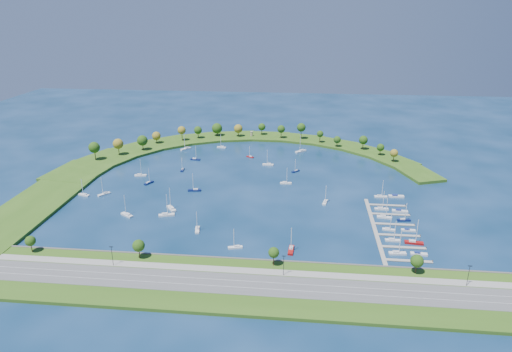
# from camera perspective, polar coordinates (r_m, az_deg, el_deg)

# --- Properties ---
(ground) EXTENTS (700.00, 700.00, 0.00)m
(ground) POSITION_cam_1_polar(r_m,az_deg,el_deg) (319.34, -0.99, -0.95)
(ground) COLOR #07233E
(ground) RESTS_ON ground
(south_shoreline) EXTENTS (420.00, 43.10, 11.60)m
(south_shoreline) POSITION_cam_1_polar(r_m,az_deg,el_deg) (210.67, -5.09, -12.98)
(south_shoreline) COLOR #2E5316
(south_shoreline) RESTS_ON ground
(breakwater) EXTENTS (286.74, 247.64, 2.00)m
(breakwater) POSITION_cam_1_polar(r_m,az_deg,el_deg) (371.96, -7.19, 2.21)
(breakwater) COLOR #2E5316
(breakwater) RESTS_ON ground
(breakwater_trees) EXTENTS (239.19, 95.27, 14.70)m
(breakwater_trees) POSITION_cam_1_polar(r_m,az_deg,el_deg) (400.43, -4.04, 5.03)
(breakwater_trees) COLOR #382314
(breakwater_trees) RESTS_ON breakwater
(harbor_tower) EXTENTS (2.60, 2.60, 4.21)m
(harbor_tower) POSITION_cam_1_polar(r_m,az_deg,el_deg) (427.71, -0.55, 5.25)
(harbor_tower) COLOR gray
(harbor_tower) RESTS_ON breakwater
(dock_system) EXTENTS (24.28, 82.00, 1.60)m
(dock_system) POSITION_cam_1_polar(r_m,az_deg,el_deg) (265.95, 16.04, -6.35)
(dock_system) COLOR gray
(dock_system) RESTS_ON ground
(moored_boat_0) EXTENTS (9.66, 8.95, 15.15)m
(moored_boat_0) POSITION_cam_1_polar(r_m,az_deg,el_deg) (389.27, 5.57, 3.11)
(moored_boat_0) COLOR silver
(moored_boat_0) RESTS_ON ground
(moored_boat_1) EXTENTS (2.33, 7.03, 10.19)m
(moored_boat_1) POSITION_cam_1_polar(r_m,az_deg,el_deg) (348.50, -9.10, 0.81)
(moored_boat_1) COLOR #0A1443
(moored_boat_1) RESTS_ON ground
(moored_boat_2) EXTENTS (8.38, 4.06, 11.87)m
(moored_boat_2) POSITION_cam_1_polar(r_m,az_deg,el_deg) (399.97, -4.28, 3.62)
(moored_boat_2) COLOR silver
(moored_boat_2) RESTS_ON ground
(moored_boat_3) EXTENTS (6.43, 4.76, 9.41)m
(moored_boat_3) POSITION_cam_1_polar(r_m,az_deg,el_deg) (373.75, -0.73, 2.44)
(moored_boat_3) COLOR maroon
(moored_boat_3) RESTS_ON ground
(moored_boat_4) EXTENTS (8.82, 6.94, 13.08)m
(moored_boat_4) POSITION_cam_1_polar(r_m,az_deg,el_deg) (281.77, -15.69, -4.61)
(moored_boat_4) COLOR silver
(moored_boat_4) RESTS_ON ground
(moored_boat_5) EXTENTS (3.64, 8.25, 11.72)m
(moored_boat_5) POSITION_cam_1_polar(r_m,az_deg,el_deg) (256.62, -7.27, -6.55)
(moored_boat_5) COLOR silver
(moored_boat_5) RESTS_ON ground
(moored_boat_6) EXTENTS (8.13, 4.41, 11.51)m
(moored_boat_6) POSITION_cam_1_polar(r_m,az_deg,el_deg) (319.38, -20.51, -2.15)
(moored_boat_6) COLOR silver
(moored_boat_6) RESTS_ON ground
(moored_boat_7) EXTENTS (3.16, 9.26, 13.39)m
(moored_boat_7) POSITION_cam_1_polar(r_m,az_deg,el_deg) (235.63, 4.37, -9.04)
(moored_boat_7) COLOR maroon
(moored_boat_7) RESTS_ON ground
(moored_boat_8) EXTENTS (7.04, 8.15, 12.44)m
(moored_boat_8) POSITION_cam_1_polar(r_m,az_deg,el_deg) (316.27, -18.29, -2.09)
(moored_boat_8) COLOR silver
(moored_boat_8) RESTS_ON ground
(moored_boat_9) EXTENTS (5.51, 7.73, 11.22)m
(moored_boat_9) POSITION_cam_1_polar(r_m,az_deg,el_deg) (327.59, -13.13, -0.78)
(moored_boat_9) COLOR #0A1443
(moored_boat_9) RESTS_ON ground
(moored_boat_10) EXTENTS (3.87, 8.03, 11.38)m
(moored_boat_10) POSITION_cam_1_polar(r_m,az_deg,el_deg) (291.56, 8.55, -3.17)
(moored_boat_10) COLOR silver
(moored_boat_10) RESTS_ON ground
(moored_boat_11) EXTENTS (8.05, 3.10, 11.54)m
(moored_boat_11) POSITION_cam_1_polar(r_m,az_deg,el_deg) (370.60, -7.52, 2.11)
(moored_boat_11) COLOR #0A1443
(moored_boat_11) RESTS_ON ground
(moored_boat_12) EXTENTS (9.59, 5.20, 13.59)m
(moored_boat_12) POSITION_cam_1_polar(r_m,az_deg,el_deg) (276.50, -11.04, -4.69)
(moored_boat_12) COLOR silver
(moored_boat_12) RESTS_ON ground
(moored_boat_13) EXTENTS (8.10, 2.84, 11.68)m
(moored_boat_13) POSITION_cam_1_polar(r_m,az_deg,el_deg) (319.36, 3.70, -0.82)
(moored_boat_13) COLOR silver
(moored_boat_13) RESTS_ON ground
(moored_boat_14) EXTENTS (8.80, 3.51, 12.59)m
(moored_boat_14) POSITION_cam_1_polar(r_m,az_deg,el_deg) (309.31, -7.62, -1.69)
(moored_boat_14) COLOR #0A1443
(moored_boat_14) RESTS_ON ground
(moored_boat_15) EXTENTS (8.81, 3.79, 12.54)m
(moored_boat_15) POSITION_cam_1_polar(r_m,az_deg,el_deg) (343.32, -14.12, 0.14)
(moored_boat_15) COLOR silver
(moored_boat_15) RESTS_ON ground
(moored_boat_16) EXTENTS (6.13, 6.29, 10.09)m
(moored_boat_16) POSITION_cam_1_polar(r_m,az_deg,el_deg) (342.75, 4.94, 0.66)
(moored_boat_16) COLOR #0A1443
(moored_boat_16) RESTS_ON ground
(moored_boat_17) EXTENTS (8.67, 3.05, 12.50)m
(moored_boat_17) POSITION_cam_1_polar(r_m,az_deg,el_deg) (355.48, 1.51, 1.48)
(moored_boat_17) COLOR silver
(moored_boat_17) RESTS_ON ground
(moored_boat_18) EXTENTS (7.91, 9.23, 14.04)m
(moored_boat_18) POSITION_cam_1_polar(r_m,az_deg,el_deg) (284.10, -10.44, -3.93)
(moored_boat_18) COLOR silver
(moored_boat_18) RESTS_ON ground
(moored_boat_19) EXTENTS (8.20, 9.32, 14.32)m
(moored_boat_19) POSITION_cam_1_polar(r_m,az_deg,el_deg) (398.76, -8.70, 3.39)
(moored_boat_19) COLOR silver
(moored_boat_19) RESTS_ON ground
(moored_boat_20) EXTENTS (7.70, 3.88, 10.90)m
(moored_boat_20) POSITION_cam_1_polar(r_m,az_deg,el_deg) (237.73, -2.57, -8.73)
(moored_boat_20) COLOR silver
(moored_boat_20) RESTS_ON ground
(docked_boat_0) EXTENTS (8.72, 3.07, 12.58)m
(docked_boat_0) POSITION_cam_1_polar(r_m,az_deg,el_deg) (242.69, 17.10, -9.05)
(docked_boat_0) COLOR silver
(docked_boat_0) RESTS_ON ground
(docked_boat_1) EXTENTS (8.28, 2.78, 1.66)m
(docked_boat_1) POSITION_cam_1_polar(r_m,az_deg,el_deg) (245.58, 19.49, -9.06)
(docked_boat_1) COLOR silver
(docked_boat_1) RESTS_ON ground
(docked_boat_2) EXTENTS (7.91, 2.28, 11.60)m
(docked_boat_2) POSITION_cam_1_polar(r_m,az_deg,el_deg) (254.34, 16.56, -7.56)
(docked_boat_2) COLOR silver
(docked_boat_2) RESTS_ON ground
(docked_boat_3) EXTENTS (9.71, 3.62, 13.94)m
(docked_boat_3) POSITION_cam_1_polar(r_m,az_deg,el_deg) (255.17, 18.95, -7.74)
(docked_boat_3) COLOR maroon
(docked_boat_3) RESTS_ON ground
(docked_boat_4) EXTENTS (7.28, 3.09, 10.37)m
(docked_boat_4) POSITION_cam_1_polar(r_m,az_deg,el_deg) (265.26, 16.12, -6.31)
(docked_boat_4) COLOR silver
(docked_boat_4) RESTS_ON ground
(docked_boat_5) EXTENTS (7.74, 2.45, 1.56)m
(docked_boat_5) POSITION_cam_1_polar(r_m,az_deg,el_deg) (267.71, 18.32, -6.38)
(docked_boat_5) COLOR silver
(docked_boat_5) RESTS_ON ground
(docked_boat_6) EXTENTS (8.80, 3.76, 12.53)m
(docked_boat_6) POSITION_cam_1_polar(r_m,az_deg,el_deg) (278.95, 15.61, -4.87)
(docked_boat_6) COLOR silver
(docked_boat_6) RESTS_ON ground
(docked_boat_7) EXTENTS (7.81, 3.07, 11.17)m
(docked_boat_7) POSITION_cam_1_polar(r_m,az_deg,el_deg) (278.72, 17.82, -5.15)
(docked_boat_7) COLOR #0A1443
(docked_boat_7) RESTS_ON ground
(docked_boat_8) EXTENTS (8.35, 2.79, 12.10)m
(docked_boat_8) POSITION_cam_1_polar(r_m,az_deg,el_deg) (289.43, 15.26, -3.88)
(docked_boat_8) COLOR silver
(docked_boat_8) RESTS_ON ground
(docked_boat_9) EXTENTS (9.46, 3.58, 1.88)m
(docked_boat_9) POSITION_cam_1_polar(r_m,az_deg,el_deg) (289.50, 17.36, -4.15)
(docked_boat_9) COLOR silver
(docked_boat_9) RESTS_ON ground
(docked_boat_10) EXTENTS (8.19, 2.55, 11.93)m
(docked_boat_10) POSITION_cam_1_polar(r_m,az_deg,el_deg) (307.25, 15.18, -2.42)
(docked_boat_10) COLOR silver
(docked_boat_10) RESTS_ON ground
(docked_boat_11) EXTENTS (9.83, 2.96, 1.99)m
(docked_boat_11) POSITION_cam_1_polar(r_m,az_deg,el_deg) (310.43, 16.95, -2.40)
(docked_boat_11) COLOR silver
(docked_boat_11) RESTS_ON ground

